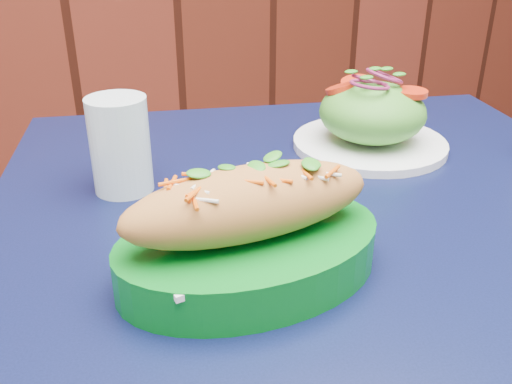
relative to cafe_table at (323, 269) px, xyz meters
name	(u,v)px	position (x,y,z in m)	size (l,w,h in m)	color
cafe_table	(323,269)	(0.00, 0.00, 0.00)	(0.98, 0.98, 0.75)	black
banh_mi_basket	(250,232)	(-0.14, -0.09, 0.14)	(0.26, 0.17, 0.12)	#056918
salad_plate	(372,118)	(0.16, 0.14, 0.13)	(0.23, 0.23, 0.11)	white
water_glass	(120,145)	(-0.20, 0.15, 0.15)	(0.07, 0.07, 0.12)	silver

